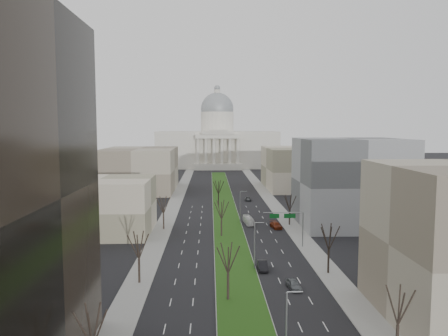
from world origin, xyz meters
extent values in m
plane|color=black|center=(0.00, 120.00, 0.00)|extent=(600.00, 600.00, 0.00)
cube|color=#999993|center=(0.00, 119.00, 0.07)|extent=(8.00, 222.00, 0.15)
cube|color=#214412|center=(0.00, 119.00, 0.17)|extent=(7.70, 221.70, 0.06)
cube|color=gray|center=(-17.50, 95.00, 0.07)|extent=(5.00, 330.00, 0.15)
cube|color=gray|center=(17.50, 95.00, 0.07)|extent=(5.00, 330.00, 0.15)
cube|color=beige|center=(0.00, 270.00, 12.00)|extent=(80.00, 40.00, 24.00)
cube|color=beige|center=(0.00, 247.00, 2.00)|extent=(30.00, 6.00, 4.00)
cube|color=beige|center=(0.00, 247.00, 21.00)|extent=(28.00, 5.00, 2.50)
cube|color=beige|center=(0.00, 247.00, 23.00)|extent=(20.00, 5.00, 1.80)
cube|color=beige|center=(0.00, 247.00, 24.60)|extent=(12.00, 5.00, 1.60)
cylinder|color=beige|center=(0.00, 270.00, 30.00)|extent=(22.00, 22.00, 14.00)
sphere|color=gray|center=(0.00, 270.00, 39.00)|extent=(22.00, 22.00, 22.00)
cylinder|color=beige|center=(0.00, 270.00, 50.00)|extent=(4.00, 4.00, 4.00)
sphere|color=gray|center=(0.00, 270.00, 53.00)|extent=(4.00, 4.00, 4.00)
cylinder|color=beige|center=(-12.50, 247.00, 12.00)|extent=(2.00, 2.00, 16.00)
cylinder|color=beige|center=(-7.50, 247.00, 12.00)|extent=(2.00, 2.00, 16.00)
cylinder|color=beige|center=(-2.50, 247.00, 12.00)|extent=(2.00, 2.00, 16.00)
cylinder|color=beige|center=(2.50, 247.00, 12.00)|extent=(2.00, 2.00, 16.00)
cylinder|color=beige|center=(7.50, 247.00, 12.00)|extent=(2.00, 2.00, 16.00)
cylinder|color=beige|center=(12.50, 247.00, 12.00)|extent=(2.00, 2.00, 16.00)
cube|color=gray|center=(-33.00, 85.00, 7.00)|extent=(26.00, 22.00, 14.00)
cube|color=#595B5E|center=(34.00, 92.00, 12.00)|extent=(28.00, 26.00, 24.00)
cube|color=gray|center=(-35.00, 160.00, 9.00)|extent=(30.00, 40.00, 18.00)
cube|color=gray|center=(35.00, 165.00, 9.00)|extent=(30.00, 40.00, 18.00)
cylinder|color=black|center=(-17.20, 48.00, 2.16)|extent=(0.40, 0.40, 4.32)
cylinder|color=black|center=(-17.20, 88.00, 2.11)|extent=(0.40, 0.40, 4.22)
cylinder|color=black|center=(17.20, 52.00, 2.21)|extent=(0.40, 0.40, 4.42)
cylinder|color=black|center=(17.20, 92.00, 2.02)|extent=(0.40, 0.40, 4.03)
cylinder|color=black|center=(-2.00, 40.00, 2.16)|extent=(0.40, 0.40, 4.32)
cylinder|color=black|center=(-2.00, 80.00, 2.16)|extent=(0.40, 0.40, 4.32)
cylinder|color=black|center=(-2.00, 120.00, 2.16)|extent=(0.40, 0.40, 4.32)
cylinder|color=gray|center=(3.70, 20.00, 4.50)|extent=(0.20, 0.20, 9.00)
cylinder|color=gray|center=(4.60, 20.00, 9.10)|extent=(1.80, 0.12, 0.12)
cylinder|color=gray|center=(3.70, 55.00, 4.50)|extent=(0.20, 0.20, 9.00)
cylinder|color=gray|center=(4.60, 55.00, 9.10)|extent=(1.80, 0.12, 0.12)
cylinder|color=gray|center=(3.70, 95.00, 4.50)|extent=(0.20, 0.20, 9.00)
cylinder|color=gray|center=(4.60, 95.00, 9.10)|extent=(1.80, 0.12, 0.12)
cylinder|color=gray|center=(16.20, 70.00, 4.00)|extent=(0.24, 0.24, 8.00)
cylinder|color=gray|center=(11.70, 70.00, 8.00)|extent=(9.00, 0.18, 0.18)
cube|color=#0C591E|center=(13.20, 70.08, 7.20)|extent=(2.60, 0.08, 1.00)
cube|color=#0C591E|center=(9.70, 70.08, 7.20)|extent=(2.20, 0.08, 1.00)
imported|color=#54585C|center=(9.30, 44.56, 0.77)|extent=(2.39, 4.72, 1.54)
imported|color=black|center=(5.20, 54.58, 0.85)|extent=(1.88, 5.16, 1.69)
imported|color=maroon|center=(12.90, 88.66, 0.81)|extent=(3.17, 5.89, 1.62)
imported|color=#414447|center=(9.18, 132.61, 0.65)|extent=(2.33, 4.73, 1.29)
imported|color=white|center=(5.91, 93.62, 1.11)|extent=(2.64, 8.09, 2.21)
camera|label=1|loc=(-4.72, -26.45, 27.35)|focal=35.00mm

